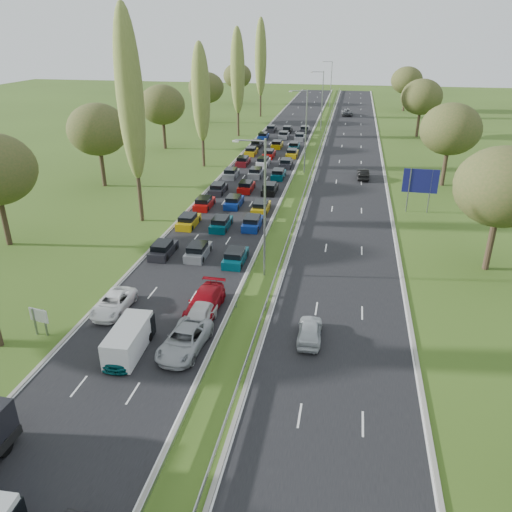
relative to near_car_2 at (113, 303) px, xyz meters
The scene contains 20 objects.
ground 46.43m from the near_car_2, 77.17° to the left, with size 260.00×260.00×0.00m, color #355019.
near_carriageway 47.90m from the near_car_2, 85.74° to the left, with size 10.50×215.00×0.04m, color black.
far_carriageway 50.72m from the near_car_2, 70.35° to the left, with size 10.50×215.00×0.04m, color black.
central_reservation 48.86m from the near_car_2, 77.82° to the left, with size 2.36×215.00×0.32m.
lamp_columns 44.79m from the near_car_2, 76.60° to the left, with size 0.18×140.18×12.00m.
poplar_row 35.87m from the near_car_2, 99.67° to the left, with size 2.80×127.80×22.44m.
woodland_left 33.00m from the near_car_2, 120.14° to the left, with size 8.00×166.00×11.10m.
woodland_right 44.24m from the near_car_2, 46.97° to the left, with size 8.00×153.00×11.10m.
traffic_queue_fill 42.82m from the near_car_2, 85.22° to the left, with size 9.12×69.16×0.80m.
near_car_2 is the anchor object (origin of this frame).
near_car_7 6.22m from the near_car_2, 56.72° to the right, with size 1.89×4.66×1.35m, color #054D50.
near_car_10 7.98m from the near_car_2, 29.02° to the right, with size 2.50×5.43×1.51m, color #9FA3A9.
near_car_11 7.03m from the near_car_2, 10.65° to the left, with size 2.24×5.52×1.60m, color maroon.
near_car_12 7.12m from the near_car_2, ahead, with size 1.84×4.58×1.56m, color silver.
far_car_0 15.19m from the near_car_2, ahead, with size 1.66×4.13×1.41m, color #B5BABF.
far_car_1 45.63m from the near_car_2, 65.43° to the left, with size 1.55×4.43×1.46m, color black.
far_car_2 101.30m from the near_car_2, 81.29° to the left, with size 2.55×5.52×1.53m, color slate.
white_van_rear 5.76m from the near_car_2, 53.49° to the right, with size 1.90×4.85×1.95m.
info_sign 5.44m from the near_car_2, 131.79° to the right, with size 1.49×0.36×2.10m.
direction_sign 37.81m from the near_car_2, 48.03° to the left, with size 4.00×0.18×5.20m.
Camera 1 is at (11.17, 4.13, 19.87)m, focal length 35.00 mm.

